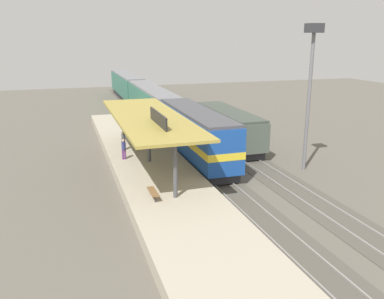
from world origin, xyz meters
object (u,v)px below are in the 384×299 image
(platform_bench, at_px, (153,192))
(locomotive, at_px, (196,134))
(person_boarding, at_px, (123,140))
(person_walking, at_px, (142,137))
(freight_car, at_px, (229,127))
(passenger_carriage_rear, at_px, (127,86))
(passenger_carriage_front, at_px, (152,104))
(person_waiting, at_px, (124,148))
(light_mast, at_px, (311,67))

(platform_bench, height_order, locomotive, locomotive)
(person_boarding, bearing_deg, person_walking, 18.30)
(platform_bench, height_order, freight_car, freight_car)
(platform_bench, xyz_separation_m, passenger_carriage_rear, (6.00, 48.43, 0.97))
(locomotive, bearing_deg, freight_car, 37.83)
(passenger_carriage_front, height_order, person_waiting, passenger_carriage_front)
(platform_bench, xyz_separation_m, locomotive, (6.00, 9.63, 1.07))
(passenger_carriage_front, bearing_deg, locomotive, -90.00)
(passenger_carriage_rear, bearing_deg, platform_bench, -97.06)
(passenger_carriage_front, height_order, freight_car, passenger_carriage_front)
(freight_car, distance_m, person_waiting, 11.82)
(locomotive, distance_m, person_walking, 5.15)
(locomotive, height_order, person_walking, locomotive)
(platform_bench, distance_m, person_boarding, 11.90)
(passenger_carriage_front, relative_size, light_mast, 1.71)
(platform_bench, bearing_deg, person_boarding, 90.32)
(passenger_carriage_front, height_order, person_walking, passenger_carriage_front)
(light_mast, bearing_deg, person_boarding, 152.00)
(locomotive, distance_m, person_waiting, 6.51)
(passenger_carriage_front, xyz_separation_m, person_waiting, (-6.46, -18.59, -0.46))
(platform_bench, bearing_deg, locomotive, 58.07)
(person_waiting, xyz_separation_m, person_walking, (2.23, 3.46, 0.00))
(platform_bench, relative_size, person_walking, 0.99)
(passenger_carriage_front, bearing_deg, light_mast, -71.35)
(light_mast, bearing_deg, freight_car, 110.23)
(person_boarding, bearing_deg, freight_car, 6.98)
(passenger_carriage_front, relative_size, person_walking, 11.70)
(person_walking, bearing_deg, passenger_carriage_front, 74.37)
(passenger_carriage_front, xyz_separation_m, person_boarding, (-6.07, -15.74, -0.46))
(locomotive, xyz_separation_m, passenger_carriage_rear, (0.00, 38.80, -0.10))
(locomotive, xyz_separation_m, person_boarding, (-6.07, 2.26, -0.56))
(freight_car, bearing_deg, light_mast, -69.77)
(person_walking, bearing_deg, person_boarding, -161.70)
(passenger_carriage_front, distance_m, person_waiting, 19.69)
(passenger_carriage_rear, relative_size, light_mast, 1.71)
(freight_car, distance_m, person_boarding, 10.75)
(light_mast, bearing_deg, person_waiting, 162.42)
(freight_car, xyz_separation_m, light_mast, (3.20, -8.68, 6.43))
(freight_car, bearing_deg, person_walking, -175.47)
(locomotive, distance_m, person_boarding, 6.50)
(person_walking, bearing_deg, platform_bench, -98.05)
(locomotive, distance_m, freight_car, 5.84)
(passenger_carriage_rear, distance_m, person_waiting, 39.92)
(freight_car, relative_size, person_walking, 7.02)
(person_boarding, bearing_deg, passenger_carriage_front, 68.91)
(passenger_carriage_rear, height_order, person_boarding, passenger_carriage_rear)
(locomotive, distance_m, passenger_carriage_front, 18.00)
(passenger_carriage_front, distance_m, freight_car, 15.15)
(freight_car, height_order, person_waiting, freight_car)
(light_mast, relative_size, person_boarding, 6.84)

